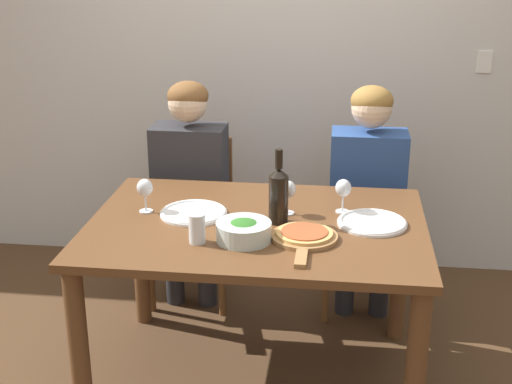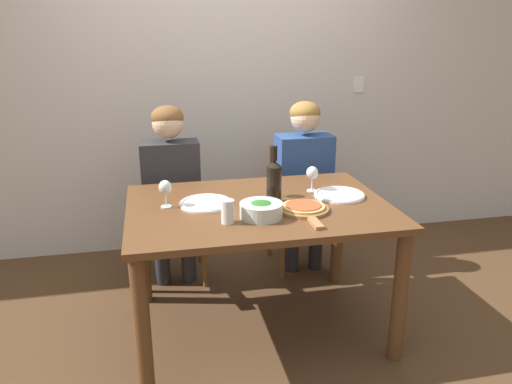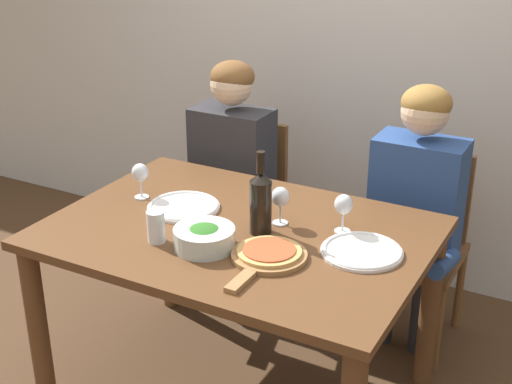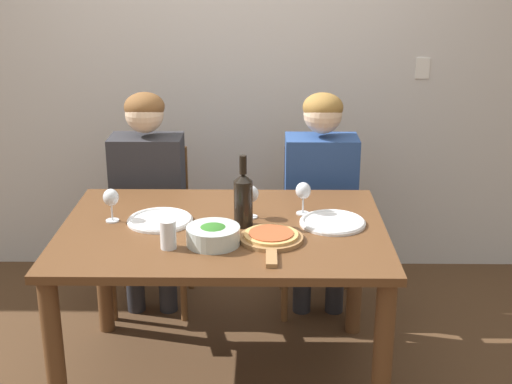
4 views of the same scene
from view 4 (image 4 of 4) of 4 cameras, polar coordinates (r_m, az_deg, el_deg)
name	(u,v)px [view 4 (image 4 of 4)]	position (r m, az deg, el deg)	size (l,w,h in m)	color
ground_plane	(225,378)	(3.47, -2.47, -14.62)	(40.00, 40.00, 0.00)	#4C331E
back_wall	(234,50)	(4.23, -1.78, 11.29)	(10.00, 0.06, 2.70)	silver
dining_table	(223,252)	(3.16, -2.64, -4.81)	(1.42, 1.00, 0.77)	brown
chair_left	(153,221)	(4.01, -8.26, -2.30)	(0.42, 0.42, 0.87)	brown
chair_right	(318,222)	(3.98, 4.99, -2.38)	(0.42, 0.42, 0.87)	brown
person_woman	(148,184)	(3.83, -8.67, 0.68)	(0.47, 0.51, 1.21)	#28282D
person_man	(321,184)	(3.79, 5.22, 0.63)	(0.47, 0.51, 1.21)	#28282D
wine_bottle	(243,198)	(3.08, -1.03, -0.52)	(0.08, 0.08, 0.32)	black
broccoli_bowl	(213,235)	(2.92, -3.45, -3.47)	(0.22, 0.22, 0.08)	silver
dinner_plate_left	(160,220)	(3.19, -7.68, -2.23)	(0.29, 0.29, 0.02)	white
dinner_plate_right	(333,222)	(3.15, 6.15, -2.42)	(0.29, 0.29, 0.02)	white
pizza_on_board	(271,238)	(2.96, 1.21, -3.68)	(0.27, 0.41, 0.04)	#9E7042
wine_glass_left	(111,199)	(3.20, -11.52, -0.55)	(0.07, 0.07, 0.15)	silver
wine_glass_right	(303,192)	(3.23, 3.80, -0.02)	(0.07, 0.07, 0.15)	silver
wine_glass_centre	(251,196)	(3.18, -0.41, -0.29)	(0.07, 0.07, 0.15)	silver
water_tumbler	(168,234)	(2.90, -7.04, -3.39)	(0.07, 0.07, 0.12)	silver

